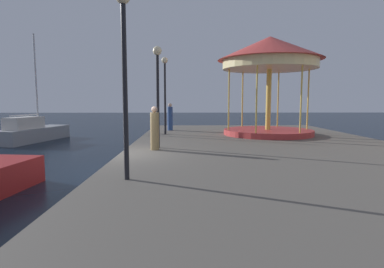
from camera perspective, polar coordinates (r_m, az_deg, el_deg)
ground_plane at (r=11.81m, az=-13.10°, el=-7.29°), size 120.00×120.00×0.00m
quay_dock at (r=12.00m, az=16.25°, el=-5.20°), size 12.00×25.63×0.80m
sailboat_grey at (r=23.17m, az=-27.60°, el=0.38°), size 2.79×5.89×7.20m
carousel at (r=18.01m, az=14.24°, el=12.87°), size 5.79×5.79×5.46m
lamp_post_near_edge at (r=7.62m, az=-12.52°, el=14.66°), size 0.36×0.36×4.51m
lamp_post_mid_promenade at (r=12.60m, az=-6.42°, el=10.23°), size 0.36×0.36×4.09m
lamp_post_far_end at (r=17.71m, az=-5.07°, el=9.63°), size 0.36×0.36×4.38m
bollard_center at (r=18.10m, az=-7.18°, el=0.69°), size 0.24×0.24×0.40m
person_far_corner at (r=20.05m, az=-4.10°, el=3.06°), size 0.34×0.34×1.77m
person_by_the_water at (r=12.08m, az=-6.96°, el=0.82°), size 0.34×0.34×1.71m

